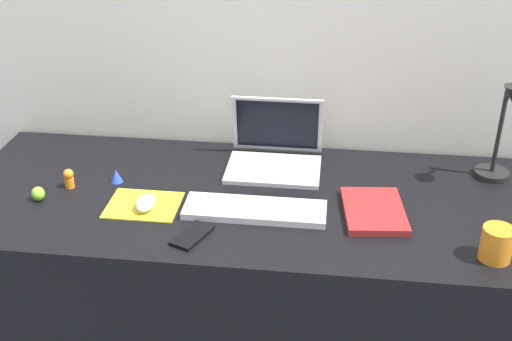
% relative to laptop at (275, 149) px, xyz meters
% --- Properties ---
extents(back_wall, '(2.98, 0.05, 1.57)m').
position_rel_laptop_xyz_m(back_wall, '(-0.06, 0.18, -0.01)').
color(back_wall, silver).
rests_on(back_wall, ground_plane).
extents(desk, '(1.78, 0.72, 0.74)m').
position_rel_laptop_xyz_m(desk, '(-0.06, -0.22, -0.42)').
color(desk, black).
rests_on(desk, ground_plane).
extents(laptop, '(0.30, 0.25, 0.21)m').
position_rel_laptop_xyz_m(laptop, '(0.00, 0.00, 0.00)').
color(laptop, silver).
rests_on(laptop, desk).
extents(keyboard, '(0.41, 0.13, 0.02)m').
position_rel_laptop_xyz_m(keyboard, '(-0.03, -0.31, -0.04)').
color(keyboard, silver).
rests_on(keyboard, desk).
extents(mousepad, '(0.21, 0.17, 0.00)m').
position_rel_laptop_xyz_m(mousepad, '(-0.36, -0.31, -0.05)').
color(mousepad, yellow).
rests_on(mousepad, desk).
extents(mouse, '(0.06, 0.10, 0.03)m').
position_rel_laptop_xyz_m(mouse, '(-0.34, -0.33, -0.03)').
color(mouse, silver).
rests_on(mouse, mousepad).
extents(cell_phone, '(0.11, 0.14, 0.01)m').
position_rel_laptop_xyz_m(cell_phone, '(-0.18, -0.46, -0.05)').
color(cell_phone, black).
rests_on(cell_phone, desk).
extents(desk_lamp, '(0.11, 0.16, 0.34)m').
position_rel_laptop_xyz_m(desk_lamp, '(0.69, -0.03, 0.10)').
color(desk_lamp, black).
rests_on(desk_lamp, desk).
extents(notebook_pad, '(0.19, 0.26, 0.02)m').
position_rel_laptop_xyz_m(notebook_pad, '(0.31, -0.27, -0.04)').
color(notebook_pad, maroon).
rests_on(notebook_pad, desk).
extents(coffee_mug, '(0.08, 0.08, 0.09)m').
position_rel_laptop_xyz_m(coffee_mug, '(0.61, -0.46, -0.01)').
color(coffee_mug, orange).
rests_on(coffee_mug, desk).
extents(toy_figurine_lime, '(0.04, 0.04, 0.04)m').
position_rel_laptop_xyz_m(toy_figurine_lime, '(-0.68, -0.32, -0.03)').
color(toy_figurine_lime, '#8CDB33').
rests_on(toy_figurine_lime, desk).
extents(toy_figurine_orange, '(0.03, 0.03, 0.06)m').
position_rel_laptop_xyz_m(toy_figurine_orange, '(-0.61, -0.23, -0.02)').
color(toy_figurine_orange, orange).
rests_on(toy_figurine_orange, desk).
extents(toy_figurine_blue, '(0.04, 0.04, 0.04)m').
position_rel_laptop_xyz_m(toy_figurine_blue, '(-0.48, -0.18, -0.03)').
color(toy_figurine_blue, blue).
rests_on(toy_figurine_blue, desk).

